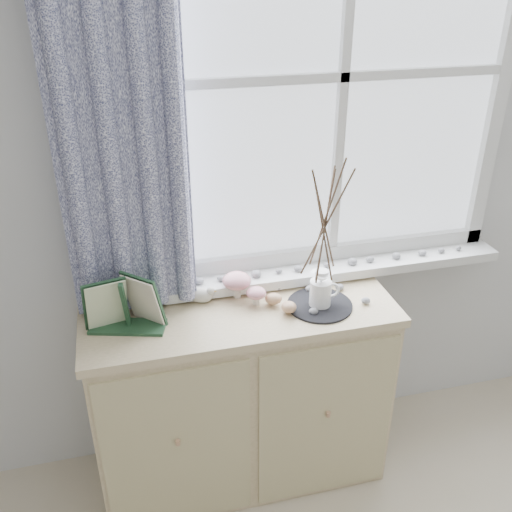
{
  "coord_description": "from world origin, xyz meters",
  "views": [
    {
      "loc": [
        -0.54,
        -0.02,
        2.05
      ],
      "look_at": [
        -0.1,
        1.7,
        1.1
      ],
      "focal_mm": 40.0,
      "sensor_mm": 36.0,
      "label": 1
    }
  ],
  "objects_px": {
    "botanical_book": "(125,307)",
    "toadstool_cluster": "(242,284)",
    "twig_pitcher": "(325,220)",
    "sideboard": "(242,396)"
  },
  "relations": [
    {
      "from": "botanical_book",
      "to": "toadstool_cluster",
      "type": "height_order",
      "value": "botanical_book"
    },
    {
      "from": "sideboard",
      "to": "toadstool_cluster",
      "type": "xyz_separation_m",
      "value": [
        0.02,
        0.08,
        0.49
      ]
    },
    {
      "from": "botanical_book",
      "to": "twig_pitcher",
      "type": "distance_m",
      "value": 0.77
    },
    {
      "from": "toadstool_cluster",
      "to": "twig_pitcher",
      "type": "height_order",
      "value": "twig_pitcher"
    },
    {
      "from": "sideboard",
      "to": "botanical_book",
      "type": "bearing_deg",
      "value": -174.06
    },
    {
      "from": "toadstool_cluster",
      "to": "twig_pitcher",
      "type": "distance_m",
      "value": 0.43
    },
    {
      "from": "botanical_book",
      "to": "twig_pitcher",
      "type": "xyz_separation_m",
      "value": [
        0.72,
        -0.0,
        0.25
      ]
    },
    {
      "from": "sideboard",
      "to": "toadstool_cluster",
      "type": "relative_size",
      "value": 7.28
    },
    {
      "from": "sideboard",
      "to": "twig_pitcher",
      "type": "relative_size",
      "value": 1.91
    },
    {
      "from": "twig_pitcher",
      "to": "toadstool_cluster",
      "type": "bearing_deg",
      "value": 163.4
    }
  ]
}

